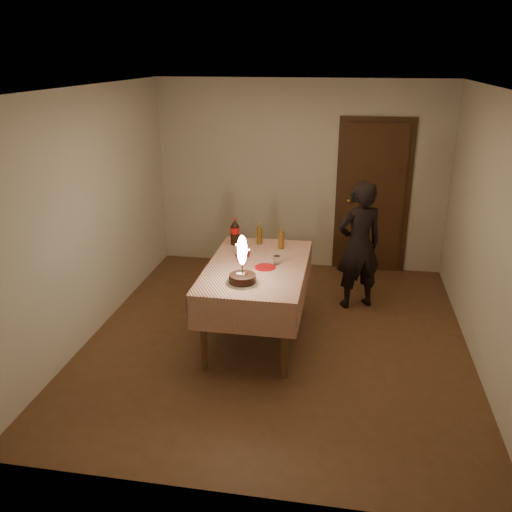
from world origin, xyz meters
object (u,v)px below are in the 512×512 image
amber_bottle_right (281,238)px  red_plate (265,267)px  amber_bottle_left (259,234)px  red_cup (241,257)px  photographer (359,245)px  dining_table (257,275)px  birthday_cake (242,270)px  cola_bottle (235,232)px  clear_cup (277,260)px

amber_bottle_right → red_plate: bearing=-98.1°
amber_bottle_left → amber_bottle_right: 0.29m
red_cup → photographer: bearing=35.8°
amber_bottle_left → dining_table: bearing=-82.8°
birthday_cake → cola_bottle: bearing=105.5°
birthday_cake → cola_bottle: birthday_cake is taller
clear_cup → photographer: (0.85, 0.90, -0.10)m
dining_table → cola_bottle: size_ratio=5.42×
dining_table → amber_bottle_right: 0.63m
dining_table → red_plate: 0.16m
red_plate → cola_bottle: (-0.45, 0.66, 0.15)m
red_cup → clear_cup: size_ratio=1.11×
red_plate → cola_bottle: 0.81m
red_cup → photographer: size_ratio=0.06×
dining_table → red_cup: size_ratio=17.20×
birthday_cake → clear_cup: 0.61m
red_plate → photographer: (0.96, 1.02, -0.06)m
clear_cup → birthday_cake: bearing=-115.7°
clear_cup → amber_bottle_left: 0.67m
red_cup → clear_cup: bearing=-0.8°
clear_cup → amber_bottle_right: amber_bottle_right is taller
birthday_cake → red_plate: size_ratio=2.17×
red_plate → amber_bottle_left: amber_bottle_left is taller
amber_bottle_right → cola_bottle: bearing=175.1°
dining_table → cola_bottle: 0.74m
red_plate → dining_table: bearing=149.7°
dining_table → amber_bottle_right: bearing=71.5°
red_cup → amber_bottle_left: amber_bottle_left is taller
amber_bottle_right → amber_bottle_left: bearing=157.6°
photographer → cola_bottle: bearing=-165.7°
cola_bottle → photographer: size_ratio=0.21×
dining_table → photographer: (1.05, 0.96, 0.06)m
red_plate → red_cup: (-0.28, 0.13, 0.05)m
red_plate → birthday_cake: bearing=-110.4°
red_plate → amber_bottle_left: size_ratio=0.86×
cola_bottle → red_cup: bearing=-71.4°
dining_table → red_cup: (-0.18, 0.07, 0.16)m
red_cup → clear_cup: 0.38m
red_plate → red_cup: bearing=155.6°
red_plate → red_cup: 0.31m
photographer → red_cup: bearing=-144.2°
dining_table → red_cup: bearing=159.2°
cola_bottle → birthday_cake: bearing=-74.5°
birthday_cake → cola_bottle: size_ratio=1.51×
amber_bottle_left → amber_bottle_right: same height
red_plate → amber_bottle_left: (-0.18, 0.72, 0.11)m
dining_table → photographer: bearing=42.3°
red_cup → cola_bottle: bearing=108.6°
red_plate → clear_cup: clear_cup is taller
clear_cup → amber_bottle_left: bearing=115.4°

